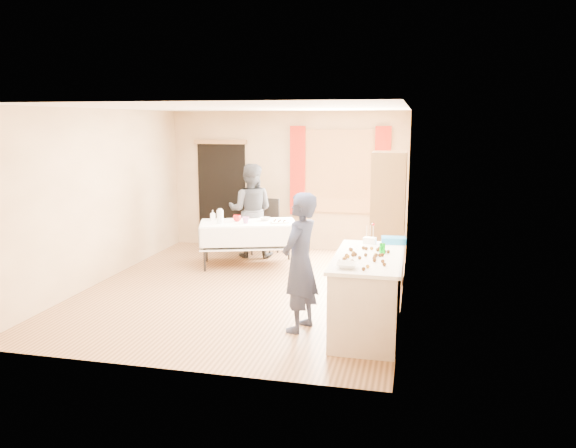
% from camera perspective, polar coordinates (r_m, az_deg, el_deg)
% --- Properties ---
extents(floor, '(4.50, 5.50, 0.02)m').
position_cam_1_polar(floor, '(8.29, -4.40, -6.64)').
color(floor, '#9E7047').
rests_on(floor, ground).
extents(ceiling, '(4.50, 5.50, 0.02)m').
position_cam_1_polar(ceiling, '(7.92, -4.67, 11.77)').
color(ceiling, white).
rests_on(ceiling, floor).
extents(wall_back, '(4.50, 0.02, 2.60)m').
position_cam_1_polar(wall_back, '(10.65, -0.08, 4.42)').
color(wall_back, tan).
rests_on(wall_back, floor).
extents(wall_front, '(4.50, 0.02, 2.60)m').
position_cam_1_polar(wall_front, '(5.47, -13.20, -1.70)').
color(wall_front, tan).
rests_on(wall_front, floor).
extents(wall_left, '(0.02, 5.50, 2.60)m').
position_cam_1_polar(wall_left, '(8.94, -18.51, 2.70)').
color(wall_left, tan).
rests_on(wall_left, floor).
extents(wall_right, '(0.02, 5.50, 2.60)m').
position_cam_1_polar(wall_right, '(7.64, 11.87, 1.77)').
color(wall_right, tan).
rests_on(wall_right, floor).
extents(window_frame, '(1.32, 0.06, 1.52)m').
position_cam_1_polar(window_frame, '(10.41, 5.27, 5.34)').
color(window_frame, olive).
rests_on(window_frame, wall_back).
extents(window_pane, '(1.20, 0.02, 1.40)m').
position_cam_1_polar(window_pane, '(10.40, 5.25, 5.33)').
color(window_pane, white).
rests_on(window_pane, wall_back).
extents(curtain_left, '(0.28, 0.06, 1.65)m').
position_cam_1_polar(curtain_left, '(10.49, 0.99, 5.43)').
color(curtain_left, '#A61D0E').
rests_on(curtain_left, wall_back).
extents(curtain_right, '(0.28, 0.06, 1.65)m').
position_cam_1_polar(curtain_right, '(10.29, 9.55, 5.18)').
color(curtain_right, '#A61D0E').
rests_on(curtain_right, wall_back).
extents(doorway, '(0.95, 0.04, 2.00)m').
position_cam_1_polar(doorway, '(11.02, -6.72, 2.98)').
color(doorway, black).
rests_on(doorway, floor).
extents(door_lintel, '(1.05, 0.06, 0.08)m').
position_cam_1_polar(door_lintel, '(10.91, -6.89, 8.28)').
color(door_lintel, olive).
rests_on(door_lintel, wall_back).
extents(cabinet, '(0.50, 0.60, 1.97)m').
position_cam_1_polar(cabinet, '(8.58, 10.12, 0.65)').
color(cabinet, brown).
rests_on(cabinet, floor).
extents(counter, '(0.77, 1.63, 0.91)m').
position_cam_1_polar(counter, '(6.59, 8.10, -7.08)').
color(counter, beige).
rests_on(counter, floor).
extents(party_table, '(1.78, 1.28, 0.75)m').
position_cam_1_polar(party_table, '(9.49, -4.06, -1.59)').
color(party_table, black).
rests_on(party_table, floor).
extents(chair, '(0.48, 0.48, 1.01)m').
position_cam_1_polar(chair, '(10.33, -2.32, -1.39)').
color(chair, black).
rests_on(chair, floor).
extents(girl, '(0.80, 0.70, 1.63)m').
position_cam_1_polar(girl, '(6.49, 1.23, -3.92)').
color(girl, '#1E2440').
rests_on(girl, floor).
extents(woman, '(0.96, 0.82, 1.68)m').
position_cam_1_polar(woman, '(10.04, -3.82, 1.37)').
color(woman, black).
rests_on(woman, floor).
extents(soda_can, '(0.08, 0.08, 0.12)m').
position_cam_1_polar(soda_can, '(6.57, 9.56, -2.47)').
color(soda_can, '#039C0F').
rests_on(soda_can, counter).
extents(mixing_bowl, '(0.25, 0.25, 0.06)m').
position_cam_1_polar(mixing_bowl, '(5.91, 5.98, -4.20)').
color(mixing_bowl, white).
rests_on(mixing_bowl, counter).
extents(foam_block, '(0.17, 0.13, 0.08)m').
position_cam_1_polar(foam_block, '(7.08, 8.31, -1.67)').
color(foam_block, white).
rests_on(foam_block, counter).
extents(blue_basket, '(0.31, 0.22, 0.08)m').
position_cam_1_polar(blue_basket, '(7.15, 10.68, -1.64)').
color(blue_basket, '#238ADB').
rests_on(blue_basket, counter).
extents(pitcher, '(0.15, 0.15, 0.22)m').
position_cam_1_polar(pitcher, '(9.32, -6.91, 0.73)').
color(pitcher, silver).
rests_on(pitcher, party_table).
extents(cup_red, '(0.26, 0.26, 0.10)m').
position_cam_1_polar(cup_red, '(9.48, -5.19, 0.58)').
color(cup_red, '#B41113').
rests_on(cup_red, party_table).
extents(cup_rainbow, '(0.22, 0.22, 0.11)m').
position_cam_1_polar(cup_rainbow, '(9.29, -4.31, 0.39)').
color(cup_rainbow, red).
rests_on(cup_rainbow, party_table).
extents(small_bowl, '(0.34, 0.34, 0.05)m').
position_cam_1_polar(small_bowl, '(9.53, -2.31, 0.51)').
color(small_bowl, white).
rests_on(small_bowl, party_table).
extents(pastry_tray, '(0.34, 0.30, 0.02)m').
position_cam_1_polar(pastry_tray, '(9.33, -0.86, 0.20)').
color(pastry_tray, white).
rests_on(pastry_tray, party_table).
extents(bottle, '(0.15, 0.15, 0.18)m').
position_cam_1_polar(bottle, '(9.62, -7.65, 0.90)').
color(bottle, white).
rests_on(bottle, party_table).
extents(cake_balls, '(0.53, 1.03, 0.04)m').
position_cam_1_polar(cake_balls, '(6.39, 7.84, -3.17)').
color(cake_balls, '#3F2314').
rests_on(cake_balls, counter).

